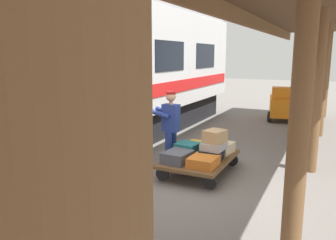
# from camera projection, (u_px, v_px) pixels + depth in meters

# --- Properties ---
(ground_plane) EXTENTS (60.00, 60.00, 0.00)m
(ground_plane) POSITION_uv_depth(u_px,v_px,m) (201.00, 185.00, 6.48)
(ground_plane) COLOR slate
(platform_canopy) EXTENTS (3.20, 18.98, 3.56)m
(platform_canopy) POSITION_uv_depth(u_px,v_px,m) (315.00, 1.00, 5.09)
(platform_canopy) COLOR brown
(platform_canopy) RESTS_ON ground_plane
(train_car) EXTENTS (3.02, 16.54, 4.00)m
(train_car) POSITION_uv_depth(u_px,v_px,m) (56.00, 74.00, 7.65)
(train_car) COLOR silver
(train_car) RESTS_ON ground_plane
(luggage_cart) EXTENTS (1.27, 1.90, 0.35)m
(luggage_cart) POSITION_uv_depth(u_px,v_px,m) (200.00, 159.00, 7.13)
(luggage_cart) COLOR brown
(luggage_cart) RESTS_ON ground_plane
(suitcase_yellow_case) EXTENTS (0.41, 0.46, 0.18)m
(suitcase_yellow_case) POSITION_uv_depth(u_px,v_px,m) (196.00, 146.00, 7.69)
(suitcase_yellow_case) COLOR gold
(suitcase_yellow_case) RESTS_ON luggage_cart
(suitcase_cream_canvas) EXTENTS (0.56, 0.61, 0.23)m
(suitcase_cream_canvas) POSITION_uv_depth(u_px,v_px,m) (220.00, 148.00, 7.44)
(suitcase_cream_canvas) COLOR beige
(suitcase_cream_canvas) RESTS_ON luggage_cart
(suitcase_teal_softside) EXTENTS (0.50, 0.48, 0.28)m
(suitcase_teal_softside) POSITION_uv_depth(u_px,v_px,m) (188.00, 149.00, 7.22)
(suitcase_teal_softside) COLOR #1E666B
(suitcase_teal_softside) RESTS_ON luggage_cart
(suitcase_orange_carryall) EXTENTS (0.52, 0.59, 0.19)m
(suitcase_orange_carryall) POSITION_uv_depth(u_px,v_px,m) (203.00, 161.00, 6.52)
(suitcase_orange_carryall) COLOR #CC6B23
(suitcase_orange_carryall) RESTS_ON luggage_cart
(suitcase_black_hardshell) EXTENTS (0.47, 0.62, 0.21)m
(suitcase_black_hardshell) POSITION_uv_depth(u_px,v_px,m) (212.00, 154.00, 6.98)
(suitcase_black_hardshell) COLOR black
(suitcase_black_hardshell) RESTS_ON luggage_cart
(suitcase_slate_roller) EXTENTS (0.54, 0.63, 0.22)m
(suitcase_slate_roller) POSITION_uv_depth(u_px,v_px,m) (177.00, 157.00, 6.76)
(suitcase_slate_roller) COLOR #4C515B
(suitcase_slate_roller) RESTS_ON luggage_cart
(suitcase_gray_aluminum) EXTENTS (0.46, 0.54, 0.15)m
(suitcase_gray_aluminum) POSITION_uv_depth(u_px,v_px,m) (214.00, 146.00, 6.92)
(suitcase_gray_aluminum) COLOR #9EA0A5
(suitcase_gray_aluminum) RESTS_ON suitcase_black_hardshell
(suitcase_tan_vintage) EXTENTS (0.46, 0.51, 0.26)m
(suitcase_tan_vintage) POSITION_uv_depth(u_px,v_px,m) (215.00, 136.00, 6.88)
(suitcase_tan_vintage) COLOR tan
(suitcase_tan_vintage) RESTS_ON suitcase_gray_aluminum
(porter_in_overalls) EXTENTS (0.68, 0.45, 1.70)m
(porter_in_overalls) POSITION_uv_depth(u_px,v_px,m) (170.00, 126.00, 7.42)
(porter_in_overalls) COLOR navy
(porter_in_overalls) RESTS_ON ground_plane
(porter_by_door) EXTENTS (0.73, 0.56, 1.70)m
(porter_by_door) POSITION_uv_depth(u_px,v_px,m) (122.00, 130.00, 7.09)
(porter_by_door) COLOR #332D28
(porter_by_door) RESTS_ON ground_plane
(baggage_tug) EXTENTS (1.39, 1.87, 1.30)m
(baggage_tug) POSITION_uv_depth(u_px,v_px,m) (285.00, 104.00, 12.81)
(baggage_tug) COLOR orange
(baggage_tug) RESTS_ON ground_plane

